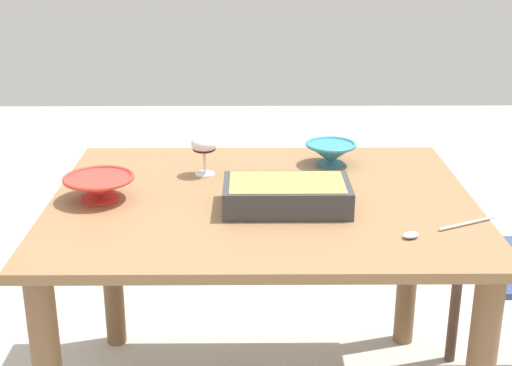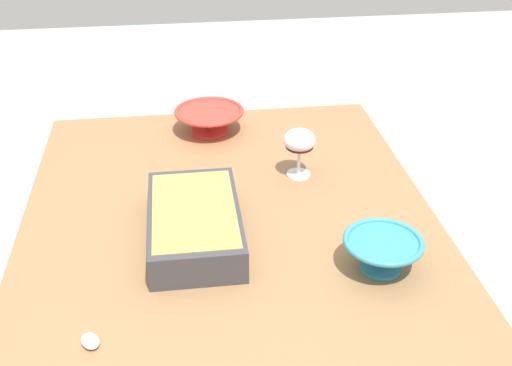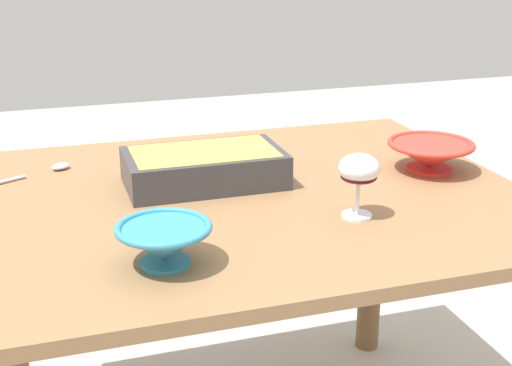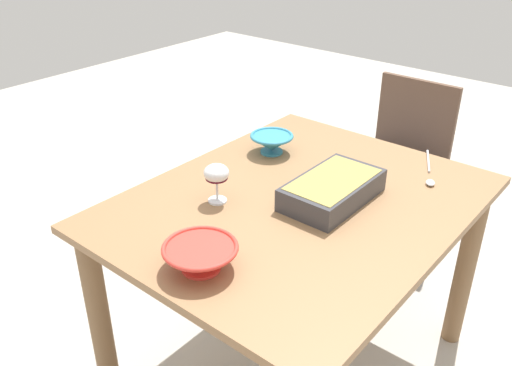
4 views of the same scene
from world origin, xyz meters
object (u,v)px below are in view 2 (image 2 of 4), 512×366
object	(u,v)px
dining_table	(231,264)
wine_glass	(300,143)
mixing_bowl	(209,119)
serving_spoon	(105,366)
casserole_dish	(195,222)
small_bowl	(382,252)

from	to	relation	value
dining_table	wine_glass	xyz separation A→B (m)	(-0.17, 0.19, 0.22)
mixing_bowl	serving_spoon	bearing A→B (deg)	-15.03
dining_table	serving_spoon	size ratio (longest dim) A/B	4.41
dining_table	serving_spoon	bearing A→B (deg)	-30.56
serving_spoon	mixing_bowl	bearing A→B (deg)	164.97
casserole_dish	dining_table	bearing A→B (deg)	128.24
small_bowl	serving_spoon	distance (m)	0.58
small_bowl	serving_spoon	world-z (taller)	small_bowl
dining_table	mixing_bowl	size ratio (longest dim) A/B	5.96
wine_glass	mixing_bowl	distance (m)	0.35
casserole_dish	serving_spoon	xyz separation A→B (m)	(0.36, -0.17, -0.04)
wine_glass	small_bowl	world-z (taller)	wine_glass
dining_table	small_bowl	size ratio (longest dim) A/B	7.32
dining_table	casserole_dish	size ratio (longest dim) A/B	3.47
wine_glass	casserole_dish	distance (m)	0.37
wine_glass	small_bowl	bearing A→B (deg)	13.41
wine_glass	small_bowl	distance (m)	0.41
dining_table	casserole_dish	xyz separation A→B (m)	(0.06, -0.08, 0.17)
dining_table	small_bowl	world-z (taller)	small_bowl
casserole_dish	serving_spoon	world-z (taller)	casserole_dish
dining_table	mixing_bowl	world-z (taller)	mixing_bowl
dining_table	casserole_dish	bearing A→B (deg)	-51.76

